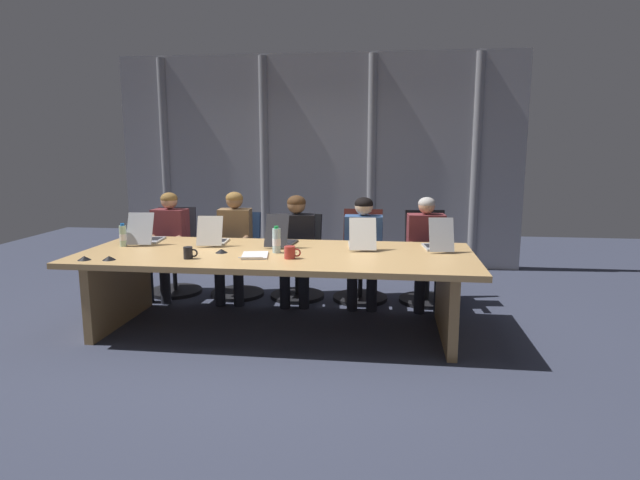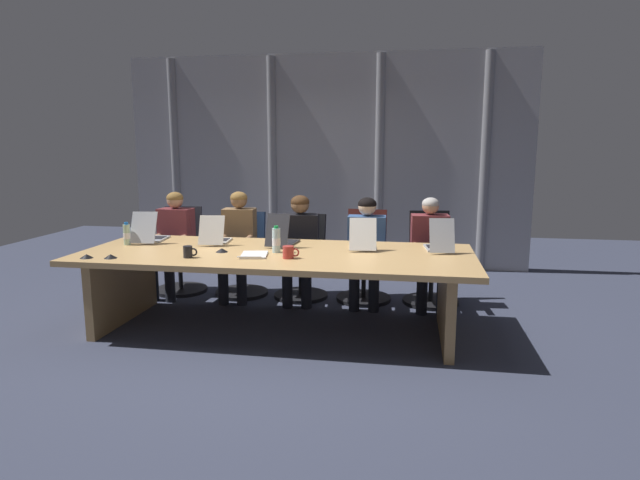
% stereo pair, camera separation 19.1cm
% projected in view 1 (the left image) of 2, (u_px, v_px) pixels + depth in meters
% --- Properties ---
extents(ground_plane, '(11.23, 11.23, 0.00)m').
position_uv_depth(ground_plane, '(277.00, 330.00, 4.97)').
color(ground_plane, '#383D51').
extents(conference_table, '(3.54, 1.38, 0.73)m').
position_uv_depth(conference_table, '(276.00, 268.00, 4.86)').
color(conference_table, tan).
rests_on(conference_table, ground_plane).
extents(curtain_backdrop, '(5.58, 0.17, 2.91)m').
position_uv_depth(curtain_backdrop, '(317.00, 162.00, 7.45)').
color(curtain_backdrop, '#9999A0').
rests_on(curtain_backdrop, ground_plane).
extents(laptop_left_end, '(0.30, 0.51, 0.31)m').
position_uv_depth(laptop_left_end, '(146.00, 236.00, 5.32)').
color(laptop_left_end, '#A8ADB7').
rests_on(laptop_left_end, conference_table).
extents(laptop_left_mid, '(0.28, 0.45, 0.29)m').
position_uv_depth(laptop_left_mid, '(213.00, 238.00, 5.24)').
color(laptop_left_mid, beige).
rests_on(laptop_left_mid, conference_table).
extents(laptop_center, '(0.26, 0.47, 0.32)m').
position_uv_depth(laptop_center, '(281.00, 239.00, 5.17)').
color(laptop_center, '#2D2D33').
rests_on(laptop_center, conference_table).
extents(laptop_right_mid, '(0.29, 0.51, 0.30)m').
position_uv_depth(laptop_right_mid, '(362.00, 241.00, 5.07)').
color(laptop_right_mid, beige).
rests_on(laptop_right_mid, conference_table).
extents(laptop_right_end, '(0.27, 0.46, 0.31)m').
position_uv_depth(laptop_right_end, '(438.00, 243.00, 4.95)').
color(laptop_right_end, '#A8ADB7').
rests_on(laptop_right_end, conference_table).
extents(office_chair_left_end, '(0.60, 0.61, 0.97)m').
position_uv_depth(office_chair_left_end, '(175.00, 261.00, 6.19)').
color(office_chair_left_end, '#2D2D38').
rests_on(office_chair_left_end, ground_plane).
extents(office_chair_left_mid, '(0.60, 0.60, 0.93)m').
position_uv_depth(office_chair_left_mid, '(238.00, 264.00, 6.10)').
color(office_chair_left_mid, navy).
rests_on(office_chair_left_mid, ground_plane).
extents(office_chair_center, '(0.60, 0.60, 0.92)m').
position_uv_depth(office_chair_center, '(298.00, 266.00, 6.01)').
color(office_chair_center, black).
rests_on(office_chair_center, ground_plane).
extents(office_chair_right_mid, '(0.60, 0.60, 0.98)m').
position_uv_depth(office_chair_right_mid, '(361.00, 266.00, 5.92)').
color(office_chair_right_mid, '#511E19').
rests_on(office_chair_right_mid, ground_plane).
extents(office_chair_right_end, '(0.60, 0.61, 0.98)m').
position_uv_depth(office_chair_right_end, '(427.00, 268.00, 5.84)').
color(office_chair_right_end, black).
rests_on(office_chair_right_end, ground_plane).
extents(person_left_end, '(0.41, 0.56, 1.17)m').
position_uv_depth(person_left_end, '(167.00, 238.00, 5.98)').
color(person_left_end, brown).
rests_on(person_left_end, ground_plane).
extents(person_left_mid, '(0.39, 0.56, 1.18)m').
position_uv_depth(person_left_mid, '(234.00, 239.00, 5.88)').
color(person_left_mid, olive).
rests_on(person_left_mid, ground_plane).
extents(person_center, '(0.45, 0.57, 1.15)m').
position_uv_depth(person_center, '(296.00, 241.00, 5.80)').
color(person_center, black).
rests_on(person_center, ground_plane).
extents(person_right_mid, '(0.42, 0.55, 1.14)m').
position_uv_depth(person_right_mid, '(363.00, 243.00, 5.71)').
color(person_right_mid, '#335184').
rests_on(person_right_mid, ground_plane).
extents(person_right_end, '(0.43, 0.57, 1.15)m').
position_uv_depth(person_right_end, '(427.00, 245.00, 5.63)').
color(person_right_end, brown).
rests_on(person_right_end, ground_plane).
extents(water_bottle_primary, '(0.08, 0.08, 0.24)m').
position_uv_depth(water_bottle_primary, '(277.00, 241.00, 4.80)').
color(water_bottle_primary, silver).
rests_on(water_bottle_primary, conference_table).
extents(water_bottle_secondary, '(0.07, 0.07, 0.22)m').
position_uv_depth(water_bottle_secondary, '(123.00, 236.00, 5.11)').
color(water_bottle_secondary, '#ADD1B2').
rests_on(water_bottle_secondary, conference_table).
extents(coffee_mug_near, '(0.14, 0.10, 0.11)m').
position_uv_depth(coffee_mug_near, '(290.00, 252.00, 4.56)').
color(coffee_mug_near, '#B2332D').
rests_on(coffee_mug_near, conference_table).
extents(coffee_mug_far, '(0.13, 0.08, 0.10)m').
position_uv_depth(coffee_mug_far, '(189.00, 253.00, 4.56)').
color(coffee_mug_far, black).
rests_on(coffee_mug_far, conference_table).
extents(conference_mic_left_side, '(0.11, 0.11, 0.03)m').
position_uv_depth(conference_mic_left_side, '(221.00, 251.00, 4.81)').
color(conference_mic_left_side, black).
rests_on(conference_mic_left_side, conference_table).
extents(conference_mic_middle, '(0.11, 0.11, 0.03)m').
position_uv_depth(conference_mic_middle, '(109.00, 258.00, 4.51)').
color(conference_mic_middle, black).
rests_on(conference_mic_middle, conference_table).
extents(conference_mic_right_side, '(0.11, 0.11, 0.03)m').
position_uv_depth(conference_mic_right_side, '(84.00, 258.00, 4.51)').
color(conference_mic_right_side, black).
rests_on(conference_mic_right_side, conference_table).
extents(spiral_notepad, '(0.27, 0.34, 0.03)m').
position_uv_depth(spiral_notepad, '(255.00, 255.00, 4.66)').
color(spiral_notepad, silver).
rests_on(spiral_notepad, conference_table).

